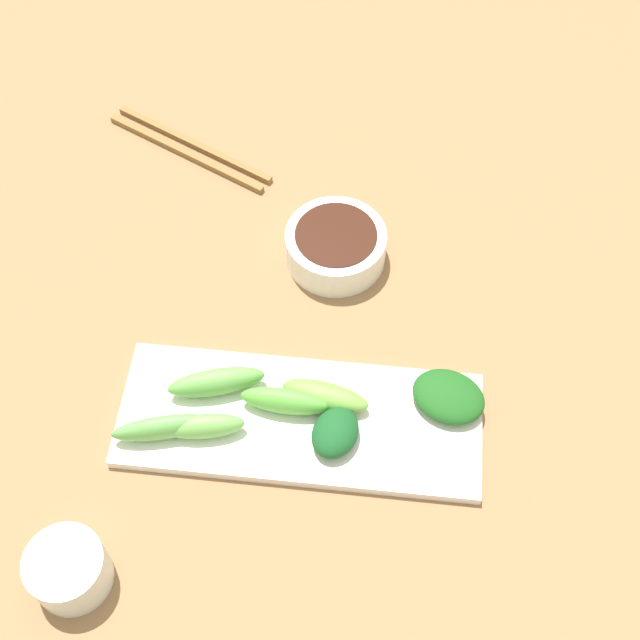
{
  "coord_description": "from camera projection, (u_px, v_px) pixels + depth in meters",
  "views": [
    {
      "loc": [
        0.46,
        0.05,
        0.81
      ],
      "look_at": [
        -0.04,
        -0.01,
        0.05
      ],
      "focal_mm": 48.89,
      "sensor_mm": 36.0,
      "label": 1
    }
  ],
  "objects": [
    {
      "name": "tabletop",
      "position": [
        322.0,
        370.0,
        0.92
      ],
      "size": [
        2.1,
        2.1,
        0.02
      ],
      "primitive_type": "cube",
      "color": "#936C46",
      "rests_on": "ground"
    },
    {
      "name": "sauce_bowl",
      "position": [
        338.0,
        245.0,
        0.97
      ],
      "size": [
        0.11,
        0.11,
        0.04
      ],
      "color": "white",
      "rests_on": "tabletop"
    },
    {
      "name": "serving_plate",
      "position": [
        300.0,
        420.0,
        0.87
      ],
      "size": [
        0.14,
        0.36,
        0.01
      ],
      "primitive_type": "cube",
      "color": "white",
      "rests_on": "tabletop"
    },
    {
      "name": "broccoli_stalk_0",
      "position": [
        204.0,
        426.0,
        0.85
      ],
      "size": [
        0.04,
        0.08,
        0.03
      ],
      "primitive_type": "ellipsoid",
      "rotation": [
        0.0,
        0.0,
        0.2
      ],
      "color": "#70BB54",
      "rests_on": "serving_plate"
    },
    {
      "name": "broccoli_leafy_1",
      "position": [
        335.0,
        433.0,
        0.84
      ],
      "size": [
        0.07,
        0.06,
        0.03
      ],
      "primitive_type": "ellipsoid",
      "rotation": [
        0.0,
        0.0,
        -0.31
      ],
      "color": "#175123",
      "rests_on": "serving_plate"
    },
    {
      "name": "broccoli_stalk_2",
      "position": [
        325.0,
        396.0,
        0.87
      ],
      "size": [
        0.04,
        0.09,
        0.02
      ],
      "primitive_type": "ellipsoid",
      "rotation": [
        0.0,
        0.0,
        -0.18
      ],
      "color": "#71A944",
      "rests_on": "serving_plate"
    },
    {
      "name": "broccoli_leafy_3",
      "position": [
        448.0,
        396.0,
        0.87
      ],
      "size": [
        0.08,
        0.09,
        0.02
      ],
      "primitive_type": "ellipsoid",
      "rotation": [
        0.0,
        0.0,
        -0.34
      ],
      "color": "#1D5A1D",
      "rests_on": "serving_plate"
    },
    {
      "name": "broccoli_stalk_4",
      "position": [
        284.0,
        401.0,
        0.86
      ],
      "size": [
        0.03,
        0.09,
        0.03
      ],
      "primitive_type": "ellipsoid",
      "rotation": [
        0.0,
        0.0,
        -0.05
      ],
      "color": "#5EB842",
      "rests_on": "serving_plate"
    },
    {
      "name": "broccoli_stalk_5",
      "position": [
        216.0,
        382.0,
        0.87
      ],
      "size": [
        0.05,
        0.1,
        0.03
      ],
      "primitive_type": "ellipsoid",
      "rotation": [
        0.0,
        0.0,
        0.29
      ],
      "color": "#67A94D",
      "rests_on": "serving_plate"
    },
    {
      "name": "broccoli_stalk_6",
      "position": [
        163.0,
        428.0,
        0.84
      ],
      "size": [
        0.05,
        0.1,
        0.03
      ],
      "primitive_type": "ellipsoid",
      "rotation": [
        0.0,
        0.0,
        0.26
      ],
      "color": "#64B352",
      "rests_on": "serving_plate"
    },
    {
      "name": "chopsticks",
      "position": [
        190.0,
        149.0,
        1.08
      ],
      "size": [
        0.12,
        0.22,
        0.01
      ],
      "rotation": [
        0.0,
        0.0,
        -0.45
      ],
      "color": "olive",
      "rests_on": "tabletop"
    },
    {
      "name": "tea_cup",
      "position": [
        69.0,
        570.0,
        0.77
      ],
      "size": [
        0.07,
        0.07,
        0.05
      ],
      "primitive_type": "cylinder",
      "color": "white",
      "rests_on": "tabletop"
    }
  ]
}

